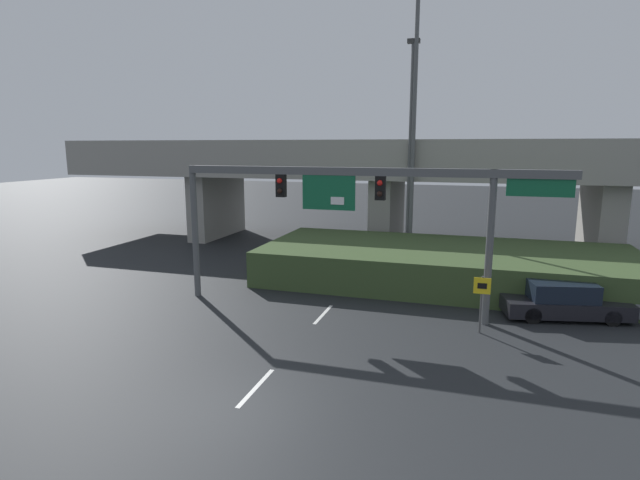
{
  "coord_description": "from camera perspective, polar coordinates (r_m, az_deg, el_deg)",
  "views": [
    {
      "loc": [
        5.68,
        -11.03,
        6.79
      ],
      "look_at": [
        0.0,
        7.22,
        3.19
      ],
      "focal_mm": 28.0,
      "sensor_mm": 36.0,
      "label": 1
    }
  ],
  "objects": [
    {
      "name": "overpass_bridge",
      "position": [
        34.28,
        7.8,
        7.55
      ],
      "size": [
        46.13,
        8.14,
        7.19
      ],
      "color": "gray",
      "rests_on": "ground"
    },
    {
      "name": "grass_embankment",
      "position": [
        26.01,
        14.12,
        -2.8
      ],
      "size": [
        18.27,
        7.89,
        1.75
      ],
      "color": "#384C28",
      "rests_on": "ground"
    },
    {
      "name": "highway_light_pole_near",
      "position": [
        29.66,
        10.69,
        13.26
      ],
      "size": [
        0.7,
        0.36,
        15.69
      ],
      "color": "#515456",
      "rests_on": "ground"
    },
    {
      "name": "highway_light_pole_far",
      "position": [
        29.81,
        10.28,
        10.35
      ],
      "size": [
        0.7,
        0.36,
        12.68
      ],
      "color": "#515456",
      "rests_on": "ground"
    },
    {
      "name": "lane_markings",
      "position": [
        23.7,
        2.7,
        -5.98
      ],
      "size": [
        0.14,
        35.39,
        0.01
      ],
      "color": "silver",
      "rests_on": "ground"
    },
    {
      "name": "ground_plane",
      "position": [
        14.15,
        -9.18,
        -18.17
      ],
      "size": [
        160.0,
        160.0,
        0.0
      ],
      "primitive_type": "plane",
      "color": "black"
    },
    {
      "name": "speed_limit_sign",
      "position": [
        19.21,
        17.98,
        -6.13
      ],
      "size": [
        0.6,
        0.11,
        2.16
      ],
      "color": "#4C4C4C",
      "rests_on": "ground"
    },
    {
      "name": "parked_sedan_mid_right",
      "position": [
        23.94,
        32.7,
        -5.88
      ],
      "size": [
        4.6,
        2.74,
        1.46
      ],
      "rotation": [
        0.0,
        0.0,
        -0.23
      ],
      "color": "gray",
      "rests_on": "ground"
    },
    {
      "name": "signal_gantry",
      "position": [
        20.16,
        3.78,
        5.04
      ],
      "size": [
        15.67,
        0.44,
        5.96
      ],
      "color": "#515456",
      "rests_on": "ground"
    },
    {
      "name": "parked_sedan_near_right",
      "position": [
        22.35,
        26.05,
        -6.29
      ],
      "size": [
        5.05,
        2.78,
        1.5
      ],
      "rotation": [
        0.0,
        0.0,
        0.21
      ],
      "color": "black",
      "rests_on": "ground"
    }
  ]
}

